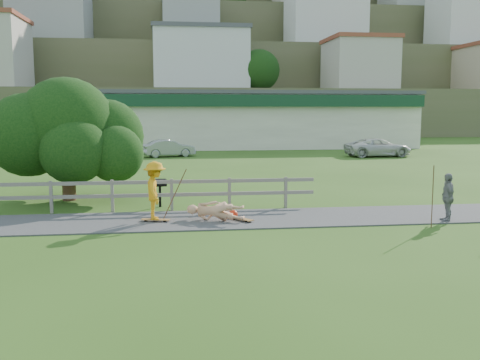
{
  "coord_description": "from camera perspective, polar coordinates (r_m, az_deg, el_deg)",
  "views": [
    {
      "loc": [
        -2.01,
        -14.98,
        3.46
      ],
      "look_at": [
        0.2,
        2.0,
        1.2
      ],
      "focal_mm": 40.0,
      "sensor_mm": 36.0,
      "label": 1
    }
  ],
  "objects": [
    {
      "name": "spectator_b",
      "position": [
        17.72,
        21.26,
        -1.75
      ],
      "size": [
        0.53,
        0.94,
        1.52
      ],
      "primitive_type": "imported",
      "rotation": [
        0.0,
        0.0,
        4.52
      ],
      "color": "gray",
      "rests_on": "ground"
    },
    {
      "name": "car_silver",
      "position": [
        39.69,
        -7.63,
        3.38
      ],
      "size": [
        4.06,
        2.36,
        1.26
      ],
      "primitive_type": "imported",
      "rotation": [
        0.0,
        0.0,
        1.86
      ],
      "color": "#919397",
      "rests_on": "ground"
    },
    {
      "name": "car_white",
      "position": [
        40.76,
        14.52,
        3.37
      ],
      "size": [
        4.93,
        2.47,
        1.34
      ],
      "primitive_type": "imported",
      "rotation": [
        0.0,
        0.0,
        1.62
      ],
      "color": "silver",
      "rests_on": "ground"
    },
    {
      "name": "tree",
      "position": [
        21.34,
        -17.93,
        3.15
      ],
      "size": [
        5.9,
        5.9,
        3.94
      ],
      "primitive_type": null,
      "color": "black",
      "rests_on": "ground"
    },
    {
      "name": "longboard_rider",
      "position": [
        16.7,
        -8.99,
        -4.35
      ],
      "size": [
        0.91,
        0.42,
        0.1
      ],
      "primitive_type": null,
      "rotation": [
        0.0,
        0.0,
        -0.24
      ],
      "color": "brown",
      "rests_on": "ground"
    },
    {
      "name": "skater_fallen",
      "position": [
        16.59,
        -2.66,
        -3.34
      ],
      "size": [
        1.22,
        1.83,
        0.67
      ],
      "primitive_type": "imported",
      "rotation": [
        0.0,
        0.0,
        1.1
      ],
      "color": "tan",
      "rests_on": "ground"
    },
    {
      "name": "longboard_fallen",
      "position": [
        16.63,
        0.13,
        -4.3
      ],
      "size": [
        0.72,
        0.88,
        0.1
      ],
      "primitive_type": null,
      "rotation": [
        0.0,
        0.0,
        -0.94
      ],
      "color": "brown",
      "rests_on": "ground"
    },
    {
      "name": "pole_rider",
      "position": [
        16.94,
        -6.98,
        -1.27
      ],
      "size": [
        0.03,
        0.03,
        1.77
      ],
      "primitive_type": "cylinder",
      "color": "#553522",
      "rests_on": "ground"
    },
    {
      "name": "strip_mall",
      "position": [
        50.29,
        -0.56,
        6.53
      ],
      "size": [
        32.5,
        10.75,
        5.1
      ],
      "color": "beige",
      "rests_on": "ground"
    },
    {
      "name": "ground",
      "position": [
        15.51,
        0.22,
        -5.36
      ],
      "size": [
        260.0,
        260.0,
        0.0
      ],
      "primitive_type": "plane",
      "color": "#2F5217",
      "rests_on": "ground"
    },
    {
      "name": "path",
      "position": [
        16.96,
        -0.46,
        -4.18
      ],
      "size": [
        34.0,
        3.0,
        0.04
      ],
      "primitive_type": "cube",
      "color": "#363638",
      "rests_on": "ground"
    },
    {
      "name": "helmet",
      "position": [
        17.03,
        -0.73,
        -3.68
      ],
      "size": [
        0.3,
        0.3,
        0.3
      ],
      "primitive_type": "sphere",
      "color": "red",
      "rests_on": "ground"
    },
    {
      "name": "pole_spec_left",
      "position": [
        16.61,
        19.85,
        -1.7
      ],
      "size": [
        0.03,
        0.03,
        1.85
      ],
      "primitive_type": "cylinder",
      "color": "#553522",
      "rests_on": "ground"
    },
    {
      "name": "fence",
      "position": [
        18.67,
        -15.37,
        -1.17
      ],
      "size": [
        15.05,
        0.1,
        1.1
      ],
      "color": "#68635C",
      "rests_on": "ground"
    },
    {
      "name": "hillside",
      "position": [
        106.87,
        -6.48,
        13.37
      ],
      "size": [
        220.0,
        67.0,
        47.5
      ],
      "color": "#535A35",
      "rests_on": "ground"
    },
    {
      "name": "bbq",
      "position": [
        19.27,
        -8.53,
        -1.39
      ],
      "size": [
        0.51,
        0.41,
        1.0
      ],
      "primitive_type": null,
      "rotation": [
        0.0,
        0.0,
        0.14
      ],
      "color": "black",
      "rests_on": "ground"
    },
    {
      "name": "skater_rider",
      "position": [
        16.55,
        -9.05,
        -1.47
      ],
      "size": [
        0.73,
        1.19,
        1.8
      ],
      "primitive_type": "imported",
      "rotation": [
        0.0,
        0.0,
        1.62
      ],
      "color": "orange",
      "rests_on": "ground"
    }
  ]
}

